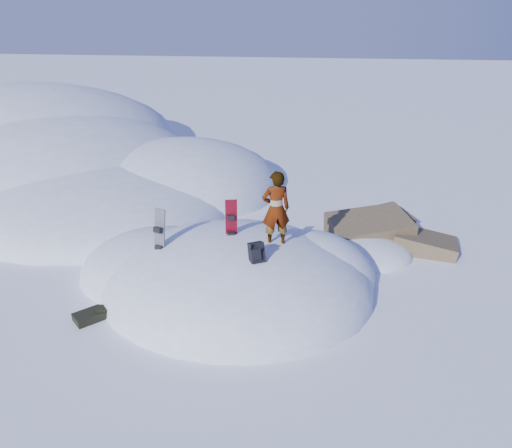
# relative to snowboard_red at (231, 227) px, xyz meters

# --- Properties ---
(ground) EXTENTS (120.00, 120.00, 0.00)m
(ground) POSITION_rel_snowboard_red_xyz_m (0.14, -0.16, -1.67)
(ground) COLOR white
(ground) RESTS_ON ground
(snow_mound) EXTENTS (8.00, 6.00, 3.00)m
(snow_mound) POSITION_rel_snowboard_red_xyz_m (-0.03, 0.08, -1.67)
(snow_mound) COLOR white
(snow_mound) RESTS_ON ground
(snow_ridge) EXTENTS (21.50, 18.50, 6.40)m
(snow_ridge) POSITION_rel_snowboard_red_xyz_m (-10.29, 9.69, -1.67)
(snow_ridge) COLOR white
(snow_ridge) RESTS_ON ground
(rock_outcrop) EXTENTS (4.68, 4.41, 1.68)m
(rock_outcrop) POSITION_rel_snowboard_red_xyz_m (3.86, 2.85, -1.66)
(rock_outcrop) COLOR brown
(rock_outcrop) RESTS_ON ground
(snowboard_red) EXTENTS (0.33, 0.27, 1.56)m
(snowboard_red) POSITION_rel_snowboard_red_xyz_m (0.00, 0.00, 0.00)
(snowboard_red) COLOR #B40923
(snowboard_red) RESTS_ON snow_mound
(snowboard_dark) EXTENTS (0.38, 0.37, 1.62)m
(snowboard_dark) POSITION_rel_snowboard_red_xyz_m (-1.71, -0.50, -0.23)
(snowboard_dark) COLOR black
(snowboard_dark) RESTS_ON snow_mound
(backpack) EXTENTS (0.45, 0.50, 0.55)m
(backpack) POSITION_rel_snowboard_red_xyz_m (0.77, -1.12, -0.08)
(backpack) COLOR black
(backpack) RESTS_ON snow_mound
(gear_pile) EXTENTS (0.90, 0.80, 0.24)m
(gear_pile) POSITION_rel_snowboard_red_xyz_m (-3.00, -1.94, -1.56)
(gear_pile) COLOR black
(gear_pile) RESTS_ON ground
(person) EXTENTS (0.79, 0.63, 1.88)m
(person) POSITION_rel_snowboard_red_xyz_m (1.12, -0.19, 0.63)
(person) COLOR slate
(person) RESTS_ON snow_mound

